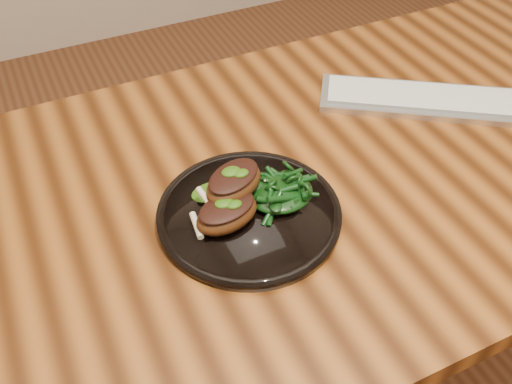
# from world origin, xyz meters

# --- Properties ---
(desk) EXTENTS (1.60, 0.80, 0.75)m
(desk) POSITION_xyz_m (0.00, 0.00, 0.67)
(desk) COLOR #381907
(desk) RESTS_ON ground
(plate) EXTENTS (0.29, 0.29, 0.02)m
(plate) POSITION_xyz_m (-0.13, -0.06, 0.76)
(plate) COLOR black
(plate) RESTS_ON desk
(lamb_chop_front) EXTENTS (0.12, 0.09, 0.05)m
(lamb_chop_front) POSITION_xyz_m (-0.17, -0.07, 0.79)
(lamb_chop_front) COLOR #48230D
(lamb_chop_front) RESTS_ON plate
(lamb_chop_back) EXTENTS (0.12, 0.11, 0.05)m
(lamb_chop_back) POSITION_xyz_m (-0.14, -0.03, 0.81)
(lamb_chop_back) COLOR #48230D
(lamb_chop_back) RESTS_ON plate
(herb_smear) EXTENTS (0.07, 0.05, 0.00)m
(herb_smear) POSITION_xyz_m (-0.17, 0.00, 0.77)
(herb_smear) COLOR #1A4006
(herb_smear) RESTS_ON plate
(greens_heap) EXTENTS (0.11, 0.10, 0.04)m
(greens_heap) POSITION_xyz_m (-0.07, -0.05, 0.78)
(greens_heap) COLOR black
(greens_heap) RESTS_ON plate
(keyboard) EXTENTS (0.39, 0.32, 0.02)m
(keyboard) POSITION_xyz_m (0.31, 0.08, 0.76)
(keyboard) COLOR silver
(keyboard) RESTS_ON desk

